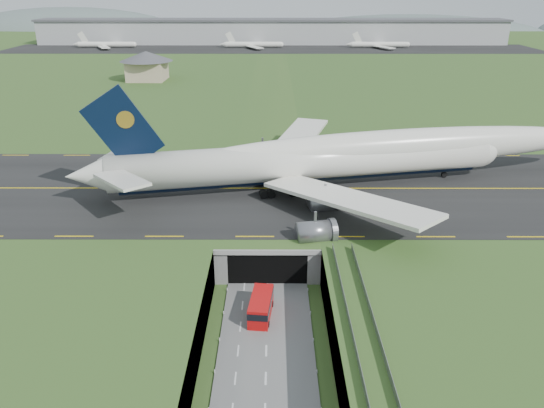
{
  "coord_description": "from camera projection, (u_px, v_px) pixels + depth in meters",
  "views": [
    {
      "loc": [
        0.87,
        -61.67,
        42.25
      ],
      "look_at": [
        0.64,
        20.0,
        8.3
      ],
      "focal_mm": 35.0,
      "sensor_mm": 36.0,
      "label": 1
    }
  ],
  "objects": [
    {
      "name": "ground",
      "position": [
        267.0,
        315.0,
        73.16
      ],
      "size": [
        900.0,
        900.0,
        0.0
      ],
      "primitive_type": "plane",
      "color": "#2A4E1F",
      "rests_on": "ground"
    },
    {
      "name": "airfield_deck",
      "position": [
        267.0,
        296.0,
        72.01
      ],
      "size": [
        800.0,
        800.0,
        6.0
      ],
      "primitive_type": "cube",
      "color": "gray",
      "rests_on": "ground"
    },
    {
      "name": "trench_road",
      "position": [
        266.0,
        349.0,
        66.2
      ],
      "size": [
        12.0,
        75.0,
        0.2
      ],
      "primitive_type": "cube",
      "color": "slate",
      "rests_on": "ground"
    },
    {
      "name": "taxiway",
      "position": [
        269.0,
        189.0,
        101.3
      ],
      "size": [
        800.0,
        44.0,
        0.18
      ],
      "primitive_type": "cube",
      "color": "black",
      "rests_on": "airfield_deck"
    },
    {
      "name": "tunnel_portal",
      "position": [
        268.0,
        239.0,
        87.32
      ],
      "size": [
        17.0,
        22.3,
        6.0
      ],
      "color": "gray",
      "rests_on": "ground"
    },
    {
      "name": "guideway",
      "position": [
        373.0,
        380.0,
        53.44
      ],
      "size": [
        3.0,
        53.0,
        7.05
      ],
      "color": "#A8A8A3",
      "rests_on": "ground"
    },
    {
      "name": "jumbo_jet",
      "position": [
        344.0,
        157.0,
        100.77
      ],
      "size": [
        103.46,
        64.02,
        21.64
      ],
      "rotation": [
        0.0,
        0.0,
        0.21
      ],
      "color": "white",
      "rests_on": "ground"
    },
    {
      "name": "shuttle_tram",
      "position": [
        261.0,
        306.0,
        72.19
      ],
      "size": [
        3.53,
        7.59,
        3.0
      ],
      "rotation": [
        0.0,
        0.0,
        -0.11
      ],
      "color": "#BD0C0D",
      "rests_on": "ground"
    },
    {
      "name": "service_building",
      "position": [
        147.0,
        63.0,
        213.29
      ],
      "size": [
        21.62,
        21.62,
        11.53
      ],
      "rotation": [
        0.0,
        0.0,
        -0.02
      ],
      "color": "#C4AB8D",
      "rests_on": "ground"
    },
    {
      "name": "cargo_terminal",
      "position": [
        272.0,
        31.0,
        344.29
      ],
      "size": [
        320.0,
        67.0,
        15.6
      ],
      "color": "#B2B2B2",
      "rests_on": "ground"
    },
    {
      "name": "distant_hills",
      "position": [
        345.0,
        40.0,
        471.6
      ],
      "size": [
        700.0,
        91.0,
        60.0
      ],
      "color": "#546562",
      "rests_on": "ground"
    }
  ]
}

